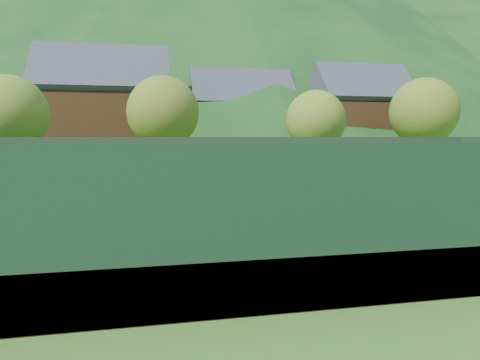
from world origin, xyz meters
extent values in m
plane|color=#2E571B|center=(0.00, 0.00, 0.00)|extent=(400.00, 400.00, 0.00)
cube|color=#B7401D|center=(0.00, 0.00, 0.01)|extent=(40.00, 24.00, 0.02)
cone|color=#133412|center=(10.00, 160.00, 55.00)|extent=(280.00, 280.00, 110.00)
cone|color=black|center=(90.00, 150.00, 47.50)|extent=(260.00, 260.00, 95.00)
imported|color=#1929A5|center=(-2.39, -3.48, 0.91)|extent=(0.76, 0.64, 1.77)
imported|color=orange|center=(3.50, 3.11, 0.67)|extent=(0.75, 0.65, 1.31)
imported|color=orange|center=(4.04, 2.26, 0.78)|extent=(0.92, 0.47, 1.51)
imported|color=#E95314|center=(7.11, 3.34, 0.84)|extent=(0.95, 0.81, 1.64)
imported|color=orange|center=(7.21, 1.23, 0.73)|extent=(1.04, 0.84, 1.41)
sphere|color=#C4F528|center=(-6.13, -6.71, 0.05)|extent=(0.07, 0.07, 0.07)
sphere|color=#C4F528|center=(-4.47, -3.19, 0.05)|extent=(0.07, 0.07, 0.07)
sphere|color=#C4F528|center=(-0.16, -8.68, 0.05)|extent=(0.07, 0.07, 0.07)
sphere|color=#C4F528|center=(-5.60, -8.42, 0.05)|extent=(0.07, 0.07, 0.07)
sphere|color=#C4F528|center=(2.76, -4.37, 0.05)|extent=(0.07, 0.07, 0.07)
sphere|color=#C4F528|center=(-0.14, -5.58, 0.05)|extent=(0.07, 0.07, 0.07)
sphere|color=#C4F528|center=(-2.41, -7.84, 0.05)|extent=(0.07, 0.07, 0.07)
sphere|color=#C4F528|center=(-3.85, -8.29, 0.05)|extent=(0.07, 0.07, 0.07)
sphere|color=#C4F528|center=(-3.95, -3.80, 0.05)|extent=(0.07, 0.07, 0.07)
sphere|color=#C4F528|center=(-0.99, -9.28, 0.05)|extent=(0.07, 0.07, 0.07)
sphere|color=#C4F528|center=(2.19, -3.46, 0.05)|extent=(0.07, 0.07, 0.07)
sphere|color=#C4F528|center=(1.01, -3.89, 0.05)|extent=(0.07, 0.07, 0.07)
sphere|color=#C4F528|center=(4.40, -5.49, 0.05)|extent=(0.07, 0.07, 0.07)
sphere|color=#C4F528|center=(1.62, -4.95, 0.05)|extent=(0.07, 0.07, 0.07)
sphere|color=#C4F528|center=(1.98, -1.96, 0.05)|extent=(0.07, 0.07, 0.07)
sphere|color=#C4F528|center=(-7.21, -8.01, 0.05)|extent=(0.07, 0.07, 0.07)
sphere|color=#C4F528|center=(2.08, -7.14, 0.05)|extent=(0.07, 0.07, 0.07)
sphere|color=#C4F528|center=(-7.49, -2.23, 0.05)|extent=(0.07, 0.07, 0.07)
sphere|color=#C4F528|center=(3.23, -5.46, 0.05)|extent=(0.07, 0.07, 0.07)
sphere|color=#C4F528|center=(-8.47, -8.67, 0.05)|extent=(0.07, 0.07, 0.07)
sphere|color=#C4F528|center=(0.21, -1.60, 0.05)|extent=(0.07, 0.07, 0.07)
sphere|color=#C4F528|center=(-9.14, -3.29, 0.05)|extent=(0.07, 0.07, 0.07)
cube|color=white|center=(0.00, -5.49, 0.02)|extent=(23.77, 0.06, 0.00)
cube|color=white|center=(0.00, 5.49, 0.02)|extent=(23.77, 0.06, 0.00)
cube|color=white|center=(0.00, -4.12, 0.02)|extent=(23.77, 0.06, 0.00)
cube|color=white|center=(0.00, 4.12, 0.02)|extent=(23.77, 0.06, 0.00)
cube|color=white|center=(-6.40, 0.00, 0.02)|extent=(0.06, 8.23, 0.00)
cube|color=white|center=(6.40, 0.00, 0.02)|extent=(0.06, 8.23, 0.00)
cube|color=white|center=(0.00, 0.00, 0.02)|extent=(12.80, 0.06, 0.00)
cube|color=silver|center=(0.00, 0.00, 0.02)|extent=(0.06, 10.97, 0.00)
cube|color=black|center=(0.00, 0.00, 0.47)|extent=(0.03, 11.97, 0.90)
cube|color=white|center=(0.00, 0.00, 0.94)|extent=(0.05, 11.97, 0.06)
cylinder|color=black|center=(0.00, -5.99, 0.57)|extent=(0.10, 0.10, 1.10)
cylinder|color=black|center=(0.00, 5.99, 0.57)|extent=(0.10, 0.10, 1.10)
cube|color=black|center=(0.00, 12.00, 1.52)|extent=(40.00, 0.05, 3.00)
cube|color=#1A5C24|center=(0.00, 12.00, 0.52)|extent=(40.40, 0.05, 1.00)
cube|color=black|center=(0.00, -12.00, 1.52)|extent=(40.00, 0.05, 3.00)
cube|color=#1B5E2B|center=(0.00, -12.00, 0.52)|extent=(40.40, 0.05, 1.00)
cylinder|color=black|center=(-7.86, -4.51, 0.30)|extent=(0.02, 0.02, 0.55)
cylinder|color=black|center=(-7.31, -4.51, 0.30)|extent=(0.02, 0.02, 0.55)
cylinder|color=black|center=(-7.86, -3.96, 0.30)|extent=(0.02, 0.02, 0.55)
cylinder|color=black|center=(-7.31, -3.96, 0.30)|extent=(0.02, 0.02, 0.55)
cube|color=black|center=(-7.59, -4.23, 0.57)|extent=(0.55, 0.55, 0.02)
cube|color=black|center=(-7.59, -4.51, 0.80)|extent=(0.55, 0.02, 0.45)
cube|color=black|center=(-7.59, -3.96, 0.80)|extent=(0.55, 0.02, 0.45)
cube|color=black|center=(-7.86, -4.23, 0.80)|extent=(0.02, 0.55, 0.45)
cube|color=black|center=(-7.31, -4.23, 0.80)|extent=(0.02, 0.55, 0.45)
sphere|color=#CCE526|center=(-7.79, -4.44, 0.99)|extent=(0.07, 0.07, 0.07)
sphere|color=#CCE526|center=(-7.79, -4.30, 0.99)|extent=(0.07, 0.07, 0.07)
sphere|color=#CCE526|center=(-7.79, -4.17, 0.99)|extent=(0.07, 0.07, 0.07)
sphere|color=#CCE526|center=(-7.79, -4.03, 0.99)|extent=(0.07, 0.07, 0.07)
sphere|color=#CCE526|center=(-7.66, -4.44, 0.99)|extent=(0.07, 0.07, 0.07)
sphere|color=#CCE526|center=(-7.66, -4.30, 0.99)|extent=(0.07, 0.07, 0.07)
sphere|color=#CCE526|center=(-7.66, -4.17, 0.99)|extent=(0.07, 0.07, 0.07)
sphere|color=#CCE526|center=(-7.66, -4.03, 0.99)|extent=(0.07, 0.07, 0.07)
sphere|color=#CCE526|center=(-7.52, -4.44, 0.99)|extent=(0.07, 0.07, 0.07)
sphere|color=#CCE526|center=(-7.52, -4.30, 0.99)|extent=(0.07, 0.07, 0.07)
sphere|color=#CCE526|center=(-7.52, -4.17, 0.99)|extent=(0.07, 0.07, 0.07)
sphere|color=#CCE526|center=(-7.52, -4.03, 0.99)|extent=(0.07, 0.07, 0.07)
sphere|color=#CCE526|center=(-7.38, -4.44, 0.99)|extent=(0.07, 0.07, 0.07)
sphere|color=#CCE526|center=(-7.38, -4.30, 0.99)|extent=(0.07, 0.07, 0.07)
sphere|color=#CCE526|center=(-7.38, -4.17, 0.99)|extent=(0.07, 0.07, 0.07)
sphere|color=#CCE526|center=(-7.38, -4.03, 0.99)|extent=(0.07, 0.07, 0.07)
cube|color=beige|center=(-10.00, 30.00, 1.44)|extent=(12.00, 9.00, 2.88)
cube|color=#341D0E|center=(-10.00, 30.00, 5.12)|extent=(12.24, 9.18, 4.48)
cube|color=#3C3C43|center=(-10.00, 30.00, 7.96)|extent=(13.80, 9.93, 9.93)
cube|color=beige|center=(6.00, 34.00, 1.26)|extent=(11.00, 8.00, 2.52)
cube|color=#371F0F|center=(6.00, 34.00, 4.48)|extent=(11.22, 8.16, 3.92)
cube|color=#3B3C43|center=(6.00, 34.00, 7.04)|extent=(12.65, 8.82, 8.82)
cube|color=beige|center=(20.00, 30.00, 1.35)|extent=(10.00, 8.00, 2.70)
cube|color=#331D0E|center=(20.00, 30.00, 4.80)|extent=(10.20, 8.16, 4.20)
cube|color=#3D3D44|center=(20.00, 30.00, 7.50)|extent=(11.50, 8.82, 8.82)
cylinder|color=#42291A|center=(-16.00, 18.00, 1.35)|extent=(0.36, 0.36, 2.70)
sphere|color=#47731E|center=(-16.00, 18.00, 4.88)|extent=(6.00, 6.00, 6.00)
cylinder|color=#3D2718|center=(-4.00, 20.00, 1.44)|extent=(0.36, 0.36, 2.88)
sphere|color=#4D6C1C|center=(-4.00, 20.00, 5.20)|extent=(6.40, 6.40, 6.40)
cylinder|color=#41291A|center=(10.00, 19.00, 1.26)|extent=(0.36, 0.36, 2.52)
sphere|color=#4F741F|center=(10.00, 19.00, 4.55)|extent=(5.60, 5.60, 5.60)
cylinder|color=#422A1A|center=(22.00, 20.00, 1.53)|extent=(0.36, 0.36, 3.06)
sphere|color=#4B6B1C|center=(22.00, 20.00, 5.53)|extent=(6.80, 6.80, 6.80)
camera|label=1|loc=(-5.21, -18.96, 3.15)|focal=32.00mm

